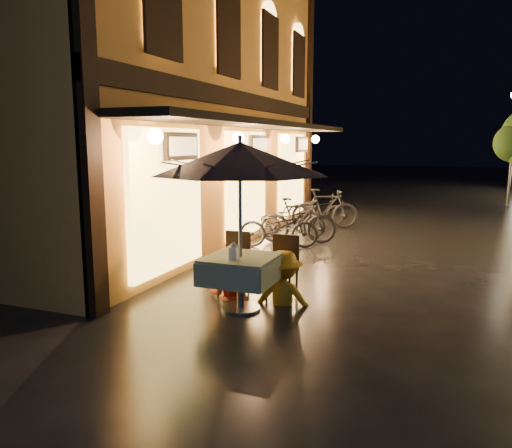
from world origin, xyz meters
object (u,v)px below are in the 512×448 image
at_px(person_orange, 230,247).
at_px(bicycle_0, 278,227).
at_px(person_yellow, 284,252).
at_px(cafe_table, 241,270).
at_px(table_lantern, 234,250).
at_px(patio_umbrella, 240,158).

distance_m(person_orange, bicycle_0, 3.74).
xyz_separation_m(person_yellow, bicycle_0, (-1.35, 3.71, -0.30)).
bearing_deg(cafe_table, person_yellow, 48.00).
distance_m(cafe_table, person_yellow, 0.72).
height_order(cafe_table, table_lantern, table_lantern).
bearing_deg(bicycle_0, person_orange, 171.59).
bearing_deg(patio_umbrella, cafe_table, 14.04).
xyz_separation_m(patio_umbrella, person_yellow, (0.47, 0.52, -1.38)).
bearing_deg(cafe_table, patio_umbrella, -165.96).
xyz_separation_m(person_orange, bicycle_0, (-0.48, 3.70, -0.30)).
height_order(person_orange, person_yellow, person_orange).
height_order(table_lantern, person_orange, person_orange).
xyz_separation_m(cafe_table, bicycle_0, (-0.88, 4.23, -0.12)).
height_order(cafe_table, person_orange, person_orange).
distance_m(cafe_table, table_lantern, 0.40).
bearing_deg(cafe_table, person_orange, 126.62).
bearing_deg(person_yellow, person_orange, -8.75).
relative_size(person_yellow, bicycle_0, 0.86).
xyz_separation_m(table_lantern, person_orange, (-0.40, 0.76, -0.15)).
height_order(patio_umbrella, person_yellow, patio_umbrella).
distance_m(table_lantern, person_yellow, 0.89).
bearing_deg(table_lantern, cafe_table, 90.00).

